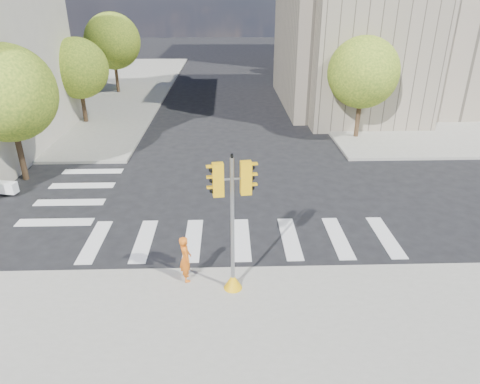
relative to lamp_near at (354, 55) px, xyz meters
name	(u,v)px	position (x,y,z in m)	size (l,w,h in m)	color
ground	(242,214)	(-8.00, -14.00, -4.58)	(160.00, 160.00, 0.00)	black
sidewalk_far_right	(437,86)	(12.00, 12.00, -4.50)	(28.00, 40.00, 0.15)	gray
sidewalk_far_left	(23,89)	(-28.00, 12.00, -4.50)	(28.00, 40.00, 0.15)	gray
civic_building	(439,9)	(7.59, 5.12, 2.68)	(26.00, 16.00, 19.39)	gray
tree_lw_near	(7,93)	(-18.50, -10.00, -0.38)	(4.40, 4.40, 6.41)	#382616
tree_lw_mid	(78,68)	(-18.50, 0.00, -0.82)	(4.00, 4.00, 5.77)	#382616
tree_lw_far	(113,41)	(-18.50, 10.00, -0.04)	(4.80, 4.80, 6.95)	#382616
tree_re_near	(363,73)	(-0.50, -4.00, -0.53)	(4.20, 4.20, 6.16)	#382616
tree_re_mid	(322,45)	(-0.50, 8.00, -0.23)	(4.60, 4.60, 6.66)	#382616
tree_re_far	(299,38)	(-0.50, 20.00, -0.71)	(4.00, 4.00, 5.88)	#382616
lamp_near	(354,55)	(0.00, 0.00, 0.00)	(0.35, 0.18, 8.11)	black
lamp_far	(315,36)	(0.00, 14.00, 0.00)	(0.35, 0.18, 8.11)	black
traffic_signal	(233,236)	(-8.47, -19.08, -2.61)	(1.08, 0.56, 4.31)	#E9AA0C
photographer	(185,259)	(-9.91, -18.60, -3.67)	(0.56, 0.36, 1.52)	orange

